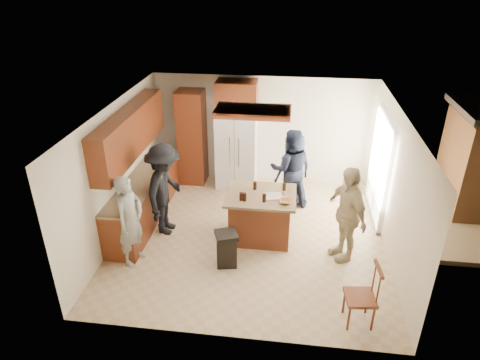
# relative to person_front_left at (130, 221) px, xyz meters

# --- Properties ---
(room_shell) EXTENTS (8.00, 5.20, 5.00)m
(room_shell) POSITION_rel_person_front_left_xyz_m (6.31, 2.64, 0.04)
(room_shell) COLOR tan
(room_shell) RESTS_ON ground
(person_front_left) EXTENTS (0.58, 0.69, 1.65)m
(person_front_left) POSITION_rel_person_front_left_xyz_m (0.00, 0.00, 0.00)
(person_front_left) COLOR gray
(person_front_left) RESTS_ON ground
(person_behind_left) EXTENTS (0.93, 0.68, 1.73)m
(person_behind_left) POSITION_rel_person_front_left_xyz_m (2.62, 2.32, 0.04)
(person_behind_left) COLOR #171E2F
(person_behind_left) RESTS_ON ground
(person_behind_right) EXTENTS (0.94, 0.84, 1.61)m
(person_behind_right) POSITION_rel_person_front_left_xyz_m (2.70, 2.41, -0.02)
(person_behind_right) COLOR #1C2038
(person_behind_right) RESTS_ON ground
(person_side_right) EXTENTS (0.94, 1.16, 1.76)m
(person_side_right) POSITION_rel_person_front_left_xyz_m (3.63, 0.61, 0.06)
(person_side_right) COLOR tan
(person_side_right) RESTS_ON ground
(person_counter) EXTENTS (0.65, 1.22, 1.82)m
(person_counter) POSITION_rel_person_front_left_xyz_m (0.32, 1.00, 0.08)
(person_counter) COLOR black
(person_counter) RESTS_ON ground
(left_cabinetry) EXTENTS (0.64, 3.00, 2.30)m
(left_cabinetry) POSITION_rel_person_front_left_xyz_m (-0.31, 1.40, 0.13)
(left_cabinetry) COLOR maroon
(left_cabinetry) RESTS_ON ground
(back_wall_units) EXTENTS (1.80, 0.60, 2.45)m
(back_wall_units) POSITION_rel_person_front_left_xyz_m (0.60, 3.20, 0.56)
(back_wall_units) COLOR maroon
(back_wall_units) RESTS_ON ground
(refrigerator) EXTENTS (0.90, 0.76, 1.80)m
(refrigerator) POSITION_rel_person_front_left_xyz_m (1.39, 3.12, 0.08)
(refrigerator) COLOR white
(refrigerator) RESTS_ON ground
(kitchen_island) EXTENTS (1.28, 1.03, 0.93)m
(kitchen_island) POSITION_rel_person_front_left_xyz_m (2.13, 1.01, -0.35)
(kitchen_island) COLOR #AB4F2C
(kitchen_island) RESTS_ON ground
(island_items) EXTENTS (0.93, 0.61, 0.15)m
(island_items) POSITION_rel_person_front_left_xyz_m (2.30, 0.89, 0.15)
(island_items) COLOR silver
(island_items) RESTS_ON kitchen_island
(trash_bin) EXTENTS (0.47, 0.47, 0.63)m
(trash_bin) POSITION_rel_person_front_left_xyz_m (1.62, 0.13, -0.51)
(trash_bin) COLOR black
(trash_bin) RESTS_ON ground
(spindle_chair) EXTENTS (0.46, 0.46, 0.99)m
(spindle_chair) POSITION_rel_person_front_left_xyz_m (3.75, -0.96, -0.37)
(spindle_chair) COLOR maroon
(spindle_chair) RESTS_ON ground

